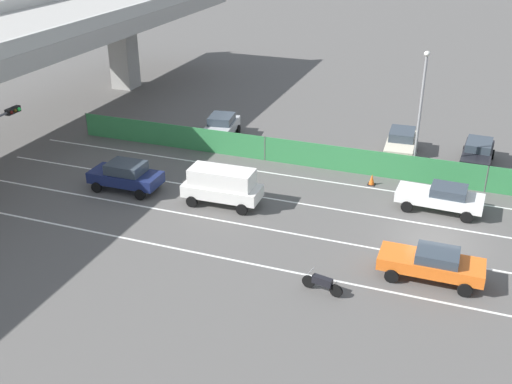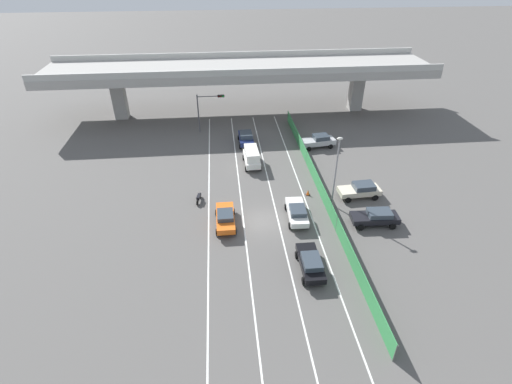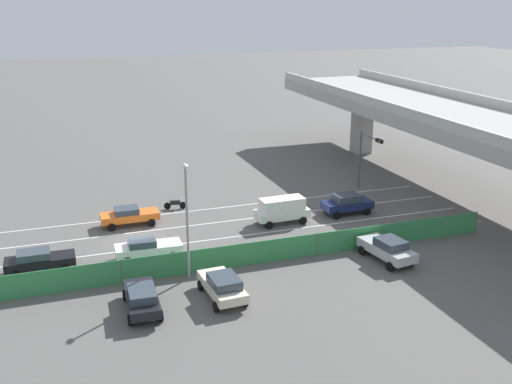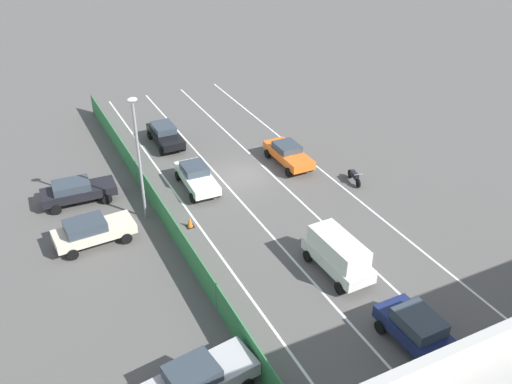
% 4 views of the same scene
% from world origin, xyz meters
% --- Properties ---
extents(ground_plane, '(300.00, 300.00, 0.00)m').
position_xyz_m(ground_plane, '(0.00, 0.00, 0.00)').
color(ground_plane, '#565451').
extents(lane_line_left_edge, '(0.14, 45.43, 0.01)m').
position_xyz_m(lane_line_left_edge, '(-5.18, 4.71, 0.00)').
color(lane_line_left_edge, silver).
rests_on(lane_line_left_edge, ground).
extents(lane_line_mid_left, '(0.14, 45.43, 0.01)m').
position_xyz_m(lane_line_mid_left, '(-1.73, 4.71, 0.00)').
color(lane_line_mid_left, silver).
rests_on(lane_line_mid_left, ground).
extents(lane_line_mid_right, '(0.14, 45.43, 0.01)m').
position_xyz_m(lane_line_mid_right, '(1.73, 4.71, 0.00)').
color(lane_line_mid_right, silver).
rests_on(lane_line_mid_right, ground).
extents(lane_line_right_edge, '(0.14, 45.43, 0.01)m').
position_xyz_m(lane_line_right_edge, '(5.18, 4.71, 0.00)').
color(lane_line_right_edge, silver).
rests_on(lane_line_right_edge, ground).
extents(elevated_overpass, '(59.26, 11.12, 8.53)m').
position_xyz_m(elevated_overpass, '(0.00, 29.43, 6.86)').
color(elevated_overpass, '#A09E99').
rests_on(elevated_overpass, ground).
extents(green_fence, '(0.10, 41.53, 1.65)m').
position_xyz_m(green_fence, '(7.02, 4.71, 0.82)').
color(green_fence, '#338447').
rests_on(green_fence, ground).
extents(car_taxi_orange, '(1.98, 4.65, 1.51)m').
position_xyz_m(car_taxi_orange, '(-3.50, -0.15, 0.85)').
color(car_taxi_orange, orange).
rests_on(car_taxi_orange, ground).
extents(car_sedan_white, '(2.13, 4.71, 1.52)m').
position_xyz_m(car_sedan_white, '(3.61, 0.08, 0.85)').
color(car_sedan_white, white).
rests_on(car_sedan_white, ground).
extents(car_van_white, '(2.09, 4.45, 2.14)m').
position_xyz_m(car_van_white, '(0.15, 11.71, 1.21)').
color(car_van_white, silver).
rests_on(car_van_white, ground).
extents(car_sedan_navy, '(2.10, 4.28, 1.73)m').
position_xyz_m(car_sedan_navy, '(-0.11, 17.78, 0.95)').
color(car_sedan_navy, navy).
rests_on(car_sedan_navy, ground).
extents(car_sedan_black, '(1.96, 4.58, 1.53)m').
position_xyz_m(car_sedan_black, '(3.38, -7.19, 0.86)').
color(car_sedan_black, black).
rests_on(car_sedan_black, ground).
extents(motorcycle, '(0.65, 1.93, 0.93)m').
position_xyz_m(motorcycle, '(-6.23, 4.20, 0.46)').
color(motorcycle, black).
rests_on(motorcycle, ground).
extents(parked_sedan_dark, '(4.68, 2.17, 1.54)m').
position_xyz_m(parked_sedan_dark, '(11.11, -1.53, 0.88)').
color(parked_sedan_dark, black).
rests_on(parked_sedan_dark, ground).
extents(parked_sedan_cream, '(4.59, 2.26, 1.61)m').
position_xyz_m(parked_sedan_cream, '(11.22, 3.39, 0.90)').
color(parked_sedan_cream, beige).
rests_on(parked_sedan_cream, ground).
extents(parked_wagon_silver, '(4.81, 2.57, 1.71)m').
position_xyz_m(parked_wagon_silver, '(9.58, 15.91, 0.93)').
color(parked_wagon_silver, '#B2B5B7').
rests_on(parked_wagon_silver, ground).
extents(traffic_light, '(3.91, 0.40, 5.65)m').
position_xyz_m(traffic_light, '(-5.21, 22.42, 4.01)').
color(traffic_light, '#47474C').
rests_on(traffic_light, ground).
extents(street_lamp, '(0.60, 0.36, 7.83)m').
position_xyz_m(street_lamp, '(7.75, 2.10, 4.69)').
color(street_lamp, gray).
rests_on(street_lamp, ground).
extents(traffic_cone, '(0.47, 0.47, 0.68)m').
position_xyz_m(traffic_cone, '(5.68, 4.27, 0.32)').
color(traffic_cone, orange).
rests_on(traffic_cone, ground).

